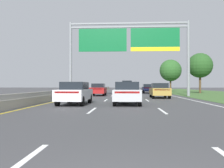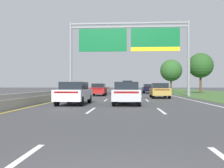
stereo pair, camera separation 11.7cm
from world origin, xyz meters
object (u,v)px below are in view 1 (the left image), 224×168
roadside_tree_far (170,70)px  car_gold_right_lane_sedan (160,90)px  car_red_left_lane_sedan (98,89)px  pickup_truck_black (127,87)px  car_silver_centre_lane_sedan (127,93)px  overhead_sign_gantry (129,43)px  roadside_tree_mid (200,66)px  car_navy_right_lane_sedan (148,88)px  car_white_left_lane_sedan (75,93)px

roadside_tree_far → car_gold_right_lane_sedan: bearing=-102.6°
car_red_left_lane_sedan → car_gold_right_lane_sedan: same height
pickup_truck_black → car_silver_centre_lane_sedan: pickup_truck_black is taller
overhead_sign_gantry → car_red_left_lane_sedan: 7.08m
car_red_left_lane_sedan → roadside_tree_far: 26.17m
roadside_tree_mid → car_gold_right_lane_sedan: bearing=-119.6°
overhead_sign_gantry → car_silver_centre_lane_sedan: bearing=-91.1°
pickup_truck_black → car_silver_centre_lane_sedan: 26.73m
overhead_sign_gantry → car_gold_right_lane_sedan: (3.21, -4.33, -5.80)m
roadside_tree_mid → roadside_tree_far: (-2.78, 11.84, -0.09)m
car_red_left_lane_sedan → car_navy_right_lane_sedan: same height
car_white_left_lane_sedan → roadside_tree_mid: bearing=-31.6°
car_red_left_lane_sedan → roadside_tree_far: size_ratio=0.63×
overhead_sign_gantry → roadside_tree_far: size_ratio=2.16×
overhead_sign_gantry → car_gold_right_lane_sedan: bearing=-53.4°
overhead_sign_gantry → car_navy_right_lane_sedan: overhead_sign_gantry is taller
roadside_tree_mid → pickup_truck_black: bearing=170.6°
overhead_sign_gantry → car_red_left_lane_sedan: bearing=164.6°
car_gold_right_lane_sedan → roadside_tree_far: 28.56m
car_navy_right_lane_sedan → overhead_sign_gantry: bearing=164.7°
pickup_truck_black → car_white_left_lane_sedan: bearing=170.8°
pickup_truck_black → car_navy_right_lane_sedan: size_ratio=1.24×
overhead_sign_gantry → car_red_left_lane_sedan: size_ratio=3.42×
car_gold_right_lane_sedan → car_white_left_lane_sedan: 11.53m
overhead_sign_gantry → roadside_tree_far: bearing=68.0°
car_white_left_lane_sedan → overhead_sign_gantry: bearing=-15.0°
car_silver_centre_lane_sedan → roadside_tree_mid: roadside_tree_mid is taller
roadside_tree_far → car_navy_right_lane_sedan: bearing=-119.5°
car_navy_right_lane_sedan → roadside_tree_far: bearing=-29.5°
overhead_sign_gantry → car_gold_right_lane_sedan: size_ratio=3.40×
overhead_sign_gantry → pickup_truck_black: size_ratio=2.77×
car_silver_centre_lane_sedan → car_white_left_lane_sedan: 3.66m
car_gold_right_lane_sedan → roadside_tree_far: (6.18, 27.63, 3.78)m
car_navy_right_lane_sedan → car_red_left_lane_sedan: bearing=147.9°
pickup_truck_black → roadside_tree_mid: 12.98m
overhead_sign_gantry → pickup_truck_black: overhead_sign_gantry is taller
car_navy_right_lane_sedan → roadside_tree_mid: roadside_tree_mid is taller
car_navy_right_lane_sedan → car_gold_right_lane_sedan: 17.26m
pickup_truck_black → car_white_left_lane_sedan: (-3.78, -26.88, -0.26)m
car_silver_centre_lane_sedan → overhead_sign_gantry: bearing=-0.6°
overhead_sign_gantry → car_navy_right_lane_sedan: size_ratio=3.42×
overhead_sign_gantry → car_silver_centre_lane_sedan: overhead_sign_gantry is taller
car_silver_centre_lane_sedan → roadside_tree_mid: 27.92m
car_navy_right_lane_sedan → car_gold_right_lane_sedan: same height
pickup_truck_black → roadside_tree_far: (9.53, 9.81, 3.52)m
pickup_truck_black → car_red_left_lane_sedan: size_ratio=1.23×
car_white_left_lane_sedan → roadside_tree_far: (13.31, 36.69, 3.78)m
overhead_sign_gantry → roadside_tree_mid: (12.17, 11.46, -1.93)m
roadside_tree_mid → roadside_tree_far: size_ratio=0.97×
car_gold_right_lane_sedan → car_red_left_lane_sedan: bearing=53.9°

